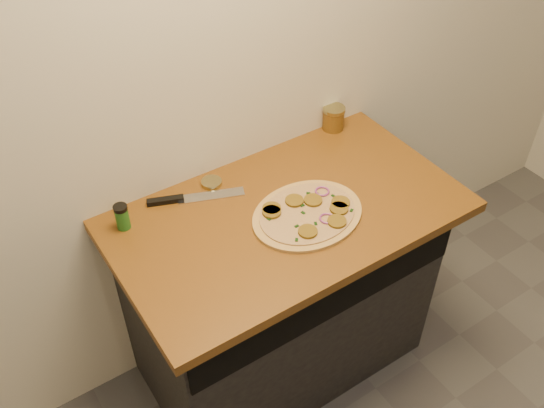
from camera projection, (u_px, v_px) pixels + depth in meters
cabinet at (281, 293)px, 2.39m from camera, size 1.10×0.60×0.86m
countertop at (287, 214)px, 2.07m from camera, size 1.20×0.70×0.04m
pizza at (308, 214)px, 2.03m from camera, size 0.42×0.42×0.03m
chefs_knife at (187, 198)px, 2.10m from camera, size 0.33×0.15×0.02m
mason_jar_lid at (212, 183)px, 2.16m from camera, size 0.09×0.09×0.02m
salsa_jar at (333, 118)px, 2.39m from camera, size 0.09×0.09×0.10m
spice_shaker at (122, 217)px, 1.97m from camera, size 0.05×0.05×0.09m
flour_spill at (335, 203)px, 2.08m from camera, size 0.20×0.20×0.00m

